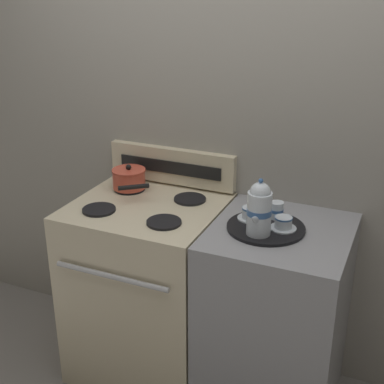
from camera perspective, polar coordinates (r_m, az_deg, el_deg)
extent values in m
plane|color=gray|center=(2.95, 1.18, -19.27)|extent=(6.00, 6.00, 0.00)
cube|color=#9E998E|center=(2.66, 4.17, 3.52)|extent=(6.00, 0.05, 2.20)
cube|color=beige|center=(2.77, -4.66, -10.29)|extent=(0.70, 0.63, 0.93)
cylinder|color=silver|center=(2.39, -8.63, -8.89)|extent=(0.56, 0.02, 0.02)
cylinder|color=black|center=(2.74, -6.68, 0.36)|extent=(0.16, 0.16, 0.01)
cylinder|color=black|center=(2.59, -0.22, -0.75)|extent=(0.16, 0.16, 0.01)
cylinder|color=black|center=(2.52, -9.89, -1.86)|extent=(0.16, 0.16, 0.01)
cylinder|color=black|center=(2.36, -3.01, -3.24)|extent=(0.16, 0.16, 0.01)
cube|color=beige|center=(2.75, -2.17, 2.82)|extent=(0.69, 0.05, 0.19)
cube|color=black|center=(2.73, -2.41, 2.65)|extent=(0.56, 0.01, 0.06)
cube|color=#939399|center=(2.57, 8.81, -13.39)|extent=(0.60, 0.63, 0.93)
cylinder|color=#D14C38|center=(2.72, -6.73, 1.34)|extent=(0.16, 0.16, 0.09)
cylinder|color=#D14C38|center=(2.70, -6.78, 2.32)|extent=(0.17, 0.17, 0.01)
sphere|color=black|center=(2.70, -6.79, 2.66)|extent=(0.03, 0.03, 0.03)
cylinder|color=black|center=(2.57, -6.24, 0.54)|extent=(0.13, 0.11, 0.02)
cylinder|color=black|center=(2.33, 7.88, -3.77)|extent=(0.34, 0.34, 0.01)
cylinder|color=silver|center=(2.22, 7.17, -2.28)|extent=(0.10, 0.10, 0.19)
cylinder|color=#38609E|center=(2.21, 7.18, -2.07)|extent=(0.10, 0.10, 0.03)
sphere|color=silver|center=(2.18, 7.29, -0.07)|extent=(0.09, 0.09, 0.09)
sphere|color=#38609E|center=(2.16, 7.36, 1.19)|extent=(0.02, 0.02, 0.02)
cone|color=silver|center=(2.15, 6.59, -2.84)|extent=(0.03, 0.08, 0.06)
cylinder|color=silver|center=(2.31, 9.68, -3.81)|extent=(0.11, 0.11, 0.01)
cylinder|color=silver|center=(2.30, 9.73, -3.20)|extent=(0.07, 0.07, 0.05)
cylinder|color=#38609E|center=(2.29, 9.76, -2.73)|extent=(0.08, 0.08, 0.01)
cylinder|color=silver|center=(2.38, 6.22, -2.78)|extent=(0.11, 0.11, 0.01)
cylinder|color=silver|center=(2.37, 6.24, -2.18)|extent=(0.07, 0.07, 0.05)
cylinder|color=#38609E|center=(2.36, 6.27, -1.73)|extent=(0.08, 0.08, 0.01)
cylinder|color=silver|center=(2.39, 9.02, -1.92)|extent=(0.06, 0.06, 0.08)
cylinder|color=#38609E|center=(2.39, 9.02, -1.92)|extent=(0.06, 0.06, 0.01)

